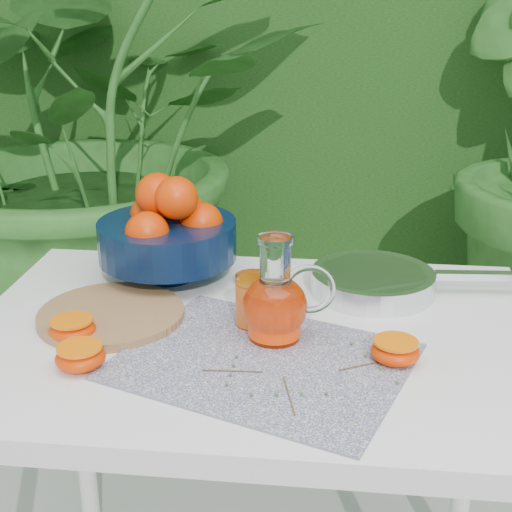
# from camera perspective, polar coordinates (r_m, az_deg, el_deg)

# --- Properties ---
(hedge_backdrop) EXTENTS (8.00, 1.65, 2.50)m
(hedge_backdrop) POSITION_cam_1_polar(r_m,az_deg,el_deg) (3.21, 5.74, 18.86)
(hedge_backdrop) COLOR #154112
(hedge_backdrop) RESTS_ON ground
(potted_plant_left) EXTENTS (2.25, 2.25, 1.74)m
(potted_plant_left) POSITION_cam_1_polar(r_m,az_deg,el_deg) (2.47, -12.81, 10.17)
(potted_plant_left) COLOR #295B1F
(potted_plant_left) RESTS_ON ground
(white_table) EXTENTS (1.00, 0.70, 0.75)m
(white_table) POSITION_cam_1_polar(r_m,az_deg,el_deg) (1.27, -0.10, -9.25)
(white_table) COLOR white
(white_table) RESTS_ON ground
(placemat) EXTENTS (0.53, 0.47, 0.00)m
(placemat) POSITION_cam_1_polar(r_m,az_deg,el_deg) (1.14, 0.55, -8.39)
(placemat) COLOR #0B0D40
(placemat) RESTS_ON white_table
(cutting_board) EXTENTS (0.33, 0.33, 0.02)m
(cutting_board) POSITION_cam_1_polar(r_m,az_deg,el_deg) (1.30, -11.49, -4.63)
(cutting_board) COLOR #9B7546
(cutting_board) RESTS_ON white_table
(fruit_bowl) EXTENTS (0.35, 0.35, 0.22)m
(fruit_bowl) POSITION_cam_1_polar(r_m,az_deg,el_deg) (1.42, -7.02, 2.01)
(fruit_bowl) COLOR black
(fruit_bowl) RESTS_ON white_table
(juice_pitcher) EXTENTS (0.16, 0.11, 0.18)m
(juice_pitcher) POSITION_cam_1_polar(r_m,az_deg,el_deg) (1.18, 1.62, -3.81)
(juice_pitcher) COLOR white
(juice_pitcher) RESTS_ON white_table
(juice_tumbler) EXTENTS (0.08, 0.08, 0.09)m
(juice_tumbler) POSITION_cam_1_polar(r_m,az_deg,el_deg) (1.23, -0.22, -3.62)
(juice_tumbler) COLOR white
(juice_tumbler) RESTS_ON white_table
(saute_pan) EXTENTS (0.42, 0.25, 0.04)m
(saute_pan) POSITION_cam_1_polar(r_m,az_deg,el_deg) (1.39, 9.47, -1.95)
(saute_pan) COLOR silver
(saute_pan) RESTS_ON white_table
(orange_halves) EXTENTS (0.63, 0.19, 0.04)m
(orange_halves) POSITION_cam_1_polar(r_m,az_deg,el_deg) (1.15, -6.03, -7.11)
(orange_halves) COLOR red
(orange_halves) RESTS_ON white_table
(thyme_sprigs) EXTENTS (0.32, 0.22, 0.01)m
(thyme_sprigs) POSITION_cam_1_polar(r_m,az_deg,el_deg) (1.09, 3.70, -9.46)
(thyme_sprigs) COLOR brown
(thyme_sprigs) RESTS_ON white_table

